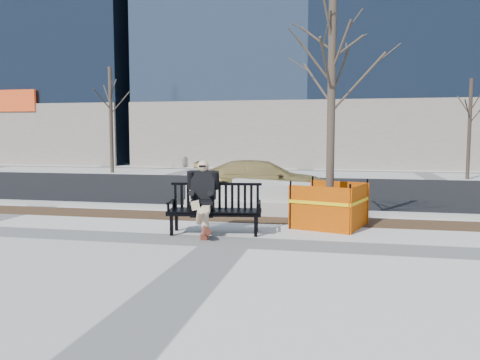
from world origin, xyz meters
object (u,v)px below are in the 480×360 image
(tree_fence, at_px, (329,227))
(jersey_barrier_left, at_px, (238,214))
(jersey_barrier_right, at_px, (283,214))
(sedan, at_px, (263,199))
(bench, at_px, (215,234))
(seated_man, at_px, (203,233))

(tree_fence, height_order, jersey_barrier_left, tree_fence)
(jersey_barrier_left, xyz_separation_m, jersey_barrier_right, (1.09, 0.35, 0.00))
(tree_fence, relative_size, sedan, 1.24)
(bench, distance_m, jersey_barrier_right, 3.00)
(seated_man, distance_m, jersey_barrier_left, 2.45)
(tree_fence, xyz_separation_m, jersey_barrier_right, (-1.22, 1.57, 0.00))
(tree_fence, distance_m, jersey_barrier_right, 1.98)
(tree_fence, height_order, sedan, tree_fence)
(jersey_barrier_right, bearing_deg, seated_man, -94.48)
(seated_man, height_order, tree_fence, tree_fence)
(tree_fence, bearing_deg, bench, -151.31)
(seated_man, bearing_deg, bench, -11.51)
(tree_fence, distance_m, jersey_barrier_left, 2.60)
(bench, xyz_separation_m, sedan, (0.13, 5.39, 0.00))
(jersey_barrier_right, bearing_deg, jersey_barrier_left, -141.41)
(bench, height_order, jersey_barrier_right, bench)
(tree_fence, xyz_separation_m, sedan, (-2.15, 4.15, 0.00))
(seated_man, relative_size, jersey_barrier_right, 0.51)
(seated_man, relative_size, jersey_barrier_left, 0.55)
(sedan, xyz_separation_m, jersey_barrier_left, (-0.16, -2.93, 0.00))
(sedan, bearing_deg, tree_fence, -163.19)
(jersey_barrier_left, bearing_deg, seated_man, -94.12)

